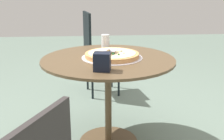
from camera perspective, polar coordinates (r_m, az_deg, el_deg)
The scene contains 6 objects.
patio_table at distance 2.10m, azimuth -0.78°, elevation -1.55°, with size 0.98×0.98×0.70m.
pizza_on_tray at distance 2.07m, azimuth 0.00°, elevation 3.03°, with size 0.45×0.45×0.05m.
pizza_server at distance 2.01m, azimuth -0.60°, elevation 3.84°, with size 0.21×0.12×0.02m.
drinking_cup at distance 2.38m, azimuth -1.24°, elevation 5.82°, with size 0.07×0.07×0.12m, color silver.
napkin_dispenser at distance 1.74m, azimuth -2.02°, elevation 1.70°, with size 0.10×0.09×0.12m, color black.
patio_chair_far at distance 3.16m, azimuth -3.35°, elevation 4.50°, with size 0.42×0.42×0.94m.
Camera 1 is at (1.99, -0.13, 1.22)m, focal length 44.91 mm.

